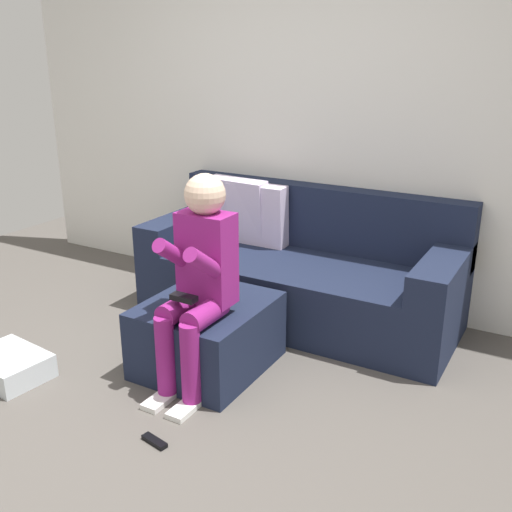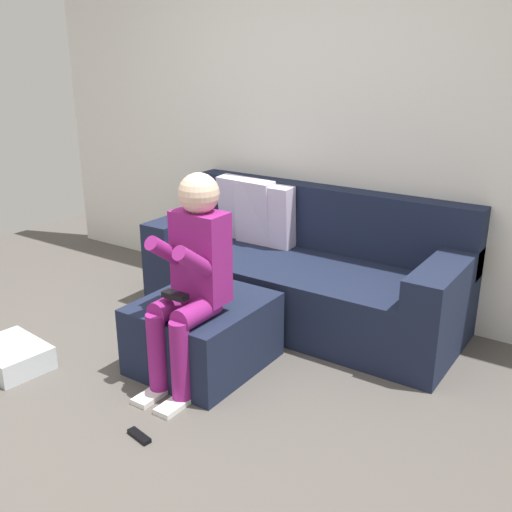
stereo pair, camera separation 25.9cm
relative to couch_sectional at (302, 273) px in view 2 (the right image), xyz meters
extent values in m
plane|color=#544F49|center=(-0.16, -1.59, -0.32)|extent=(6.43, 6.43, 0.00)
cube|color=silver|center=(-0.16, 0.41, 0.97)|extent=(4.94, 0.10, 2.57)
cube|color=#192138|center=(0.02, -0.06, -0.11)|extent=(2.12, 0.85, 0.42)
cube|color=#192138|center=(0.02, 0.28, 0.32)|extent=(2.12, 0.16, 0.44)
cube|color=#192138|center=(-0.92, -0.06, 0.20)|extent=(0.23, 0.85, 0.19)
cube|color=#192138|center=(0.97, -0.06, 0.20)|extent=(0.23, 0.85, 0.19)
cube|color=silver|center=(-0.55, 0.13, 0.33)|extent=(0.48, 0.20, 0.47)
cube|color=silver|center=(-0.39, 0.13, 0.32)|extent=(0.44, 0.15, 0.45)
cube|color=#192138|center=(-0.13, -0.91, -0.11)|extent=(0.64, 0.73, 0.40)
cube|color=#8C1E72|center=(-0.06, -1.01, 0.40)|extent=(0.29, 0.17, 0.50)
sphere|color=beige|center=(-0.06, -1.01, 0.74)|extent=(0.22, 0.22, 0.22)
cylinder|color=#8C1E72|center=(-0.14, -1.15, 0.15)|extent=(0.12, 0.29, 0.12)
cylinder|color=#8C1E72|center=(-0.14, -1.29, -0.07)|extent=(0.10, 0.10, 0.43)
cube|color=white|center=(-0.14, -1.35, -0.30)|extent=(0.10, 0.22, 0.03)
cylinder|color=#8C1E72|center=(-0.16, -1.12, 0.43)|extent=(0.08, 0.32, 0.26)
cylinder|color=#8C1E72|center=(0.02, -1.15, 0.15)|extent=(0.12, 0.29, 0.12)
cylinder|color=#8C1E72|center=(0.02, -1.29, -0.07)|extent=(0.10, 0.10, 0.43)
cube|color=white|center=(0.02, -1.35, -0.30)|extent=(0.10, 0.22, 0.03)
cylinder|color=#8C1E72|center=(0.05, -1.14, 0.41)|extent=(0.08, 0.36, 0.28)
cube|color=black|center=(-0.06, -1.22, 0.25)|extent=(0.14, 0.06, 0.03)
cube|color=silver|center=(-1.04, -1.57, -0.25)|extent=(0.47, 0.37, 0.14)
cube|color=black|center=(0.05, -1.64, -0.30)|extent=(0.15, 0.07, 0.02)
camera|label=1|loc=(1.62, -3.41, 1.43)|focal=41.18mm
camera|label=2|loc=(1.84, -3.28, 1.43)|focal=41.18mm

